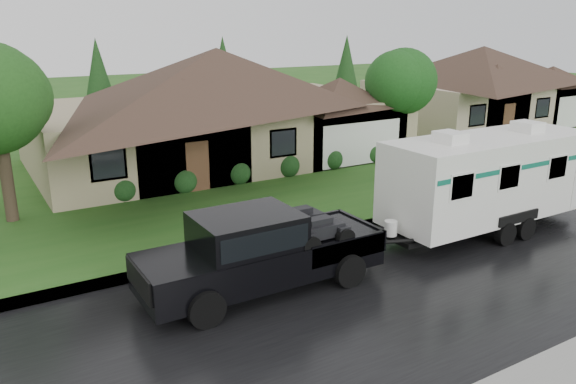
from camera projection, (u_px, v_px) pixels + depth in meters
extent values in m
plane|color=#25571B|center=(352.00, 262.00, 16.84)|extent=(140.00, 140.00, 0.00)
cube|color=black|center=(397.00, 288.00, 15.20)|extent=(140.00, 8.00, 0.01)
cube|color=gray|center=(311.00, 237.00, 18.67)|extent=(140.00, 0.50, 0.15)
cube|color=#25571B|center=(177.00, 160.00, 29.14)|extent=(140.00, 26.00, 0.15)
cube|color=tan|center=(219.00, 130.00, 28.86)|extent=(18.00, 10.00, 3.00)
pyramid|color=#3B2A20|center=(216.00, 48.00, 27.68)|extent=(19.44, 10.80, 2.60)
cube|color=tan|center=(338.00, 132.00, 29.10)|extent=(5.76, 4.00, 2.70)
cube|color=#BEA88D|center=(479.00, 102.00, 39.13)|extent=(14.00, 9.00, 3.00)
pyramid|color=#3B2A20|center=(484.00, 46.00, 38.04)|extent=(15.12, 9.72, 2.30)
cube|color=#BEA88D|center=(548.00, 104.00, 39.19)|extent=(4.48, 4.00, 2.70)
cylinder|color=#382B1E|center=(7.00, 183.00, 19.61)|extent=(0.42, 0.42, 2.78)
cylinder|color=#382B1E|center=(397.00, 133.00, 29.30)|extent=(0.40, 0.40, 2.48)
sphere|color=#1F581C|center=(400.00, 81.00, 28.53)|extent=(3.42, 3.42, 3.42)
sphere|color=#143814|center=(123.00, 188.00, 22.18)|extent=(1.00, 1.00, 1.00)
sphere|color=#143814|center=(183.00, 179.00, 23.42)|extent=(1.00, 1.00, 1.00)
sphere|color=#143814|center=(238.00, 171.00, 24.66)|extent=(1.00, 1.00, 1.00)
sphere|color=#143814|center=(287.00, 164.00, 25.90)|extent=(1.00, 1.00, 1.00)
sphere|color=#143814|center=(331.00, 158.00, 27.15)|extent=(1.00, 1.00, 1.00)
sphere|color=#143814|center=(372.00, 152.00, 28.39)|extent=(1.00, 1.00, 1.00)
cube|color=black|center=(262.00, 259.00, 14.94)|extent=(6.59, 2.20, 0.94)
cube|color=black|center=(175.00, 268.00, 13.66)|extent=(1.76, 2.14, 0.38)
cube|color=black|center=(247.00, 232.00, 14.48)|extent=(2.63, 2.06, 0.99)
cube|color=black|center=(247.00, 230.00, 14.46)|extent=(2.42, 2.11, 0.60)
cube|color=black|center=(327.00, 237.00, 15.90)|extent=(2.42, 2.09, 0.07)
cylinder|color=black|center=(206.00, 309.00, 13.14)|extent=(0.92, 0.35, 0.92)
cylinder|color=black|center=(174.00, 275.00, 14.91)|extent=(0.92, 0.35, 0.92)
cylinder|color=black|center=(349.00, 270.00, 15.20)|extent=(0.92, 0.35, 0.92)
cylinder|color=black|center=(306.00, 245.00, 16.96)|extent=(0.92, 0.35, 0.92)
cube|color=white|center=(488.00, 176.00, 18.91)|extent=(7.68, 2.63, 2.69)
cube|color=black|center=(484.00, 218.00, 19.35)|extent=(8.12, 1.32, 0.15)
cube|color=#0E664F|center=(490.00, 159.00, 18.75)|extent=(7.53, 2.65, 0.15)
cube|color=white|center=(450.00, 137.00, 17.50)|extent=(0.77, 0.88, 0.35)
cube|color=white|center=(527.00, 127.00, 19.35)|extent=(0.77, 0.88, 0.35)
cylinder|color=black|center=(505.00, 234.00, 18.06)|extent=(0.77, 0.26, 0.77)
cylinder|color=black|center=(445.00, 212.00, 20.18)|extent=(0.77, 0.26, 0.77)
cylinder|color=black|center=(525.00, 228.00, 18.54)|extent=(0.77, 0.26, 0.77)
cylinder|color=black|center=(465.00, 207.00, 20.67)|extent=(0.77, 0.26, 0.77)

